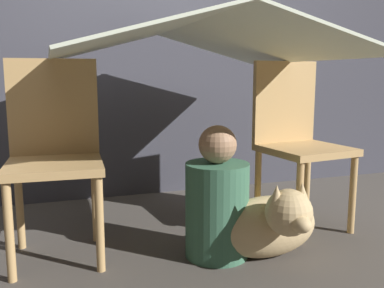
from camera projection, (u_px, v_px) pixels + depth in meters
ground_plane at (197, 248)px, 2.06m from camera, size 8.80×8.80×0.00m
wall_back at (146, 10)px, 2.83m from camera, size 7.00×0.05×2.50m
chair_left at (54, 149)px, 1.93m from camera, size 0.43×0.43×0.90m
chair_right at (296, 136)px, 2.33m from camera, size 0.46×0.46×0.90m
sheet_canopy at (192, 40)px, 1.98m from camera, size 1.27×1.31×0.18m
person_front at (217, 202)px, 1.94m from camera, size 0.29×0.29×0.60m
dog at (271, 223)px, 1.90m from camera, size 0.49×0.44×0.39m
floor_cushion at (257, 224)px, 2.24m from camera, size 0.33×0.26×0.10m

